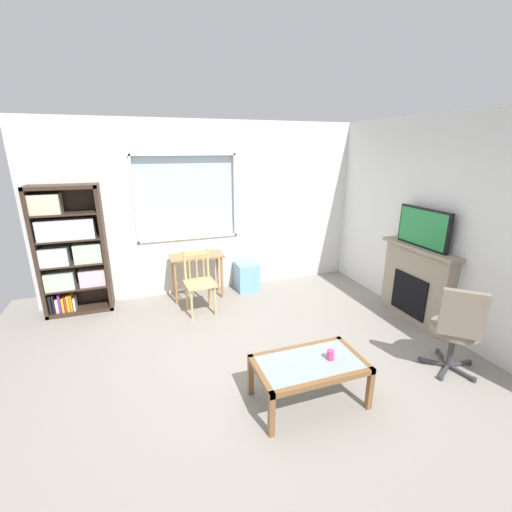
{
  "coord_description": "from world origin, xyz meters",
  "views": [
    {
      "loc": [
        -1.04,
        -3.1,
        2.32
      ],
      "look_at": [
        0.31,
        0.75,
        1.02
      ],
      "focal_mm": 23.98,
      "sensor_mm": 36.0,
      "label": 1
    }
  ],
  "objects_px": {
    "wooden_chair": "(199,282)",
    "coffee_table": "(309,368)",
    "sippy_cup": "(330,355)",
    "desk_under_window": "(197,263)",
    "fireplace": "(416,283)",
    "tv": "(423,228)",
    "plastic_drawer_unit": "(247,276)",
    "office_chair": "(457,326)",
    "bookshelf": "(70,250)"
  },
  "relations": [
    {
      "from": "bookshelf",
      "to": "sippy_cup",
      "type": "height_order",
      "value": "bookshelf"
    },
    {
      "from": "fireplace",
      "to": "office_chair",
      "type": "relative_size",
      "value": 1.2
    },
    {
      "from": "bookshelf",
      "to": "wooden_chair",
      "type": "relative_size",
      "value": 2.05
    },
    {
      "from": "desk_under_window",
      "to": "tv",
      "type": "relative_size",
      "value": 1.0
    },
    {
      "from": "sippy_cup",
      "to": "bookshelf",
      "type": "bearing_deg",
      "value": 131.46
    },
    {
      "from": "desk_under_window",
      "to": "office_chair",
      "type": "relative_size",
      "value": 0.82
    },
    {
      "from": "desk_under_window",
      "to": "office_chair",
      "type": "height_order",
      "value": "office_chair"
    },
    {
      "from": "desk_under_window",
      "to": "fireplace",
      "type": "relative_size",
      "value": 0.69
    },
    {
      "from": "desk_under_window",
      "to": "tv",
      "type": "height_order",
      "value": "tv"
    },
    {
      "from": "desk_under_window",
      "to": "sippy_cup",
      "type": "distance_m",
      "value": 2.86
    },
    {
      "from": "office_chair",
      "to": "coffee_table",
      "type": "height_order",
      "value": "office_chair"
    },
    {
      "from": "bookshelf",
      "to": "plastic_drawer_unit",
      "type": "height_order",
      "value": "bookshelf"
    },
    {
      "from": "tv",
      "to": "office_chair",
      "type": "distance_m",
      "value": 1.44
    },
    {
      "from": "plastic_drawer_unit",
      "to": "fireplace",
      "type": "bearing_deg",
      "value": -43.55
    },
    {
      "from": "plastic_drawer_unit",
      "to": "coffee_table",
      "type": "xyz_separation_m",
      "value": [
        -0.28,
        -2.78,
        0.13
      ]
    },
    {
      "from": "tv",
      "to": "coffee_table",
      "type": "xyz_separation_m",
      "value": [
        -2.14,
        -1.0,
        -0.95
      ]
    },
    {
      "from": "plastic_drawer_unit",
      "to": "office_chair",
      "type": "xyz_separation_m",
      "value": [
        1.37,
        -2.9,
        0.32
      ]
    },
    {
      "from": "tv",
      "to": "office_chair",
      "type": "bearing_deg",
      "value": -113.97
    },
    {
      "from": "desk_under_window",
      "to": "sippy_cup",
      "type": "relative_size",
      "value": 9.15
    },
    {
      "from": "fireplace",
      "to": "coffee_table",
      "type": "bearing_deg",
      "value": -155.12
    },
    {
      "from": "plastic_drawer_unit",
      "to": "office_chair",
      "type": "bearing_deg",
      "value": -64.76
    },
    {
      "from": "sippy_cup",
      "to": "plastic_drawer_unit",
      "type": "bearing_deg",
      "value": 88.5
    },
    {
      "from": "bookshelf",
      "to": "coffee_table",
      "type": "height_order",
      "value": "bookshelf"
    },
    {
      "from": "desk_under_window",
      "to": "office_chair",
      "type": "xyz_separation_m",
      "value": [
        2.2,
        -2.85,
        -0.02
      ]
    },
    {
      "from": "wooden_chair",
      "to": "office_chair",
      "type": "bearing_deg",
      "value": -45.87
    },
    {
      "from": "bookshelf",
      "to": "plastic_drawer_unit",
      "type": "relative_size",
      "value": 3.92
    },
    {
      "from": "bookshelf",
      "to": "desk_under_window",
      "type": "relative_size",
      "value": 2.24
    },
    {
      "from": "plastic_drawer_unit",
      "to": "tv",
      "type": "xyz_separation_m",
      "value": [
        1.86,
        -1.79,
        1.09
      ]
    },
    {
      "from": "fireplace",
      "to": "tv",
      "type": "distance_m",
      "value": 0.79
    },
    {
      "from": "bookshelf",
      "to": "coffee_table",
      "type": "bearing_deg",
      "value": -50.68
    },
    {
      "from": "wooden_chair",
      "to": "sippy_cup",
      "type": "height_order",
      "value": "wooden_chair"
    },
    {
      "from": "tv",
      "to": "bookshelf",
      "type": "bearing_deg",
      "value": 157.57
    },
    {
      "from": "sippy_cup",
      "to": "desk_under_window",
      "type": "bearing_deg",
      "value": 105.5
    },
    {
      "from": "wooden_chair",
      "to": "fireplace",
      "type": "xyz_separation_m",
      "value": [
        2.78,
        -1.22,
        0.07
      ]
    },
    {
      "from": "plastic_drawer_unit",
      "to": "sippy_cup",
      "type": "relative_size",
      "value": 5.23
    },
    {
      "from": "fireplace",
      "to": "bookshelf",
      "type": "bearing_deg",
      "value": 157.66
    },
    {
      "from": "office_chair",
      "to": "coffee_table",
      "type": "xyz_separation_m",
      "value": [
        -1.64,
        0.11,
        -0.19
      ]
    },
    {
      "from": "office_chair",
      "to": "coffee_table",
      "type": "relative_size",
      "value": 0.98
    },
    {
      "from": "desk_under_window",
      "to": "wooden_chair",
      "type": "distance_m",
      "value": 0.53
    },
    {
      "from": "tv",
      "to": "coffee_table",
      "type": "distance_m",
      "value": 2.54
    },
    {
      "from": "office_chair",
      "to": "sippy_cup",
      "type": "distance_m",
      "value": 1.44
    },
    {
      "from": "wooden_chair",
      "to": "tv",
      "type": "xyz_separation_m",
      "value": [
        2.76,
        -1.22,
        0.86
      ]
    },
    {
      "from": "wooden_chair",
      "to": "tv",
      "type": "relative_size",
      "value": 1.09
    },
    {
      "from": "desk_under_window",
      "to": "sippy_cup",
      "type": "bearing_deg",
      "value": -74.5
    },
    {
      "from": "wooden_chair",
      "to": "coffee_table",
      "type": "xyz_separation_m",
      "value": [
        0.62,
        -2.22,
        -0.1
      ]
    },
    {
      "from": "desk_under_window",
      "to": "tv",
      "type": "bearing_deg",
      "value": -32.75
    },
    {
      "from": "coffee_table",
      "to": "tv",
      "type": "bearing_deg",
      "value": 25.06
    },
    {
      "from": "fireplace",
      "to": "sippy_cup",
      "type": "bearing_deg",
      "value": -152.38
    },
    {
      "from": "fireplace",
      "to": "coffee_table",
      "type": "height_order",
      "value": "fireplace"
    },
    {
      "from": "desk_under_window",
      "to": "bookshelf",
      "type": "bearing_deg",
      "value": 176.54
    }
  ]
}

